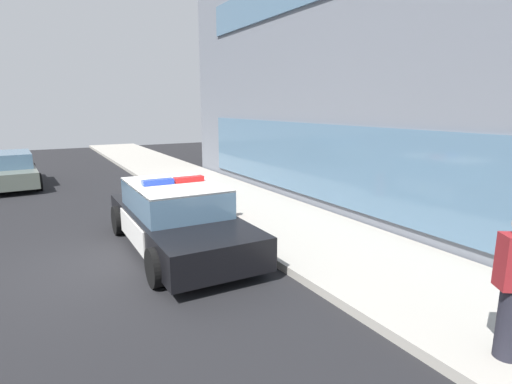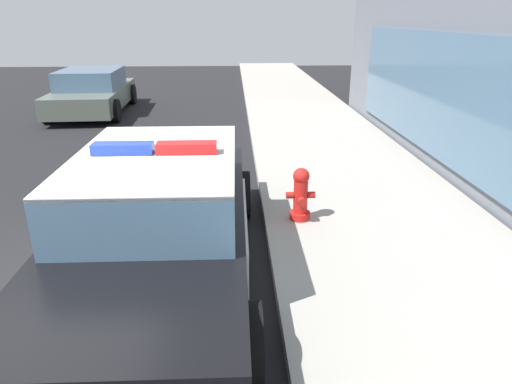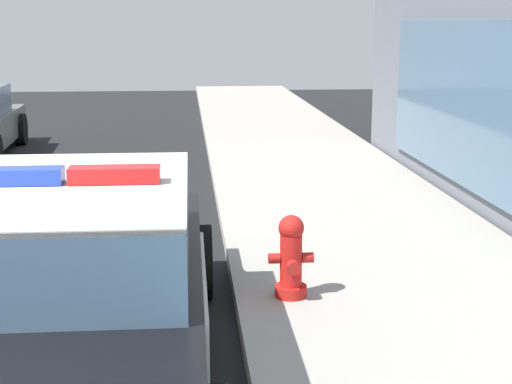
# 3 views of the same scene
# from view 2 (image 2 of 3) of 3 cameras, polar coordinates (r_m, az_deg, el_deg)

# --- Properties ---
(ground) EXTENTS (48.00, 48.00, 0.00)m
(ground) POSITION_cam_2_polar(r_m,az_deg,el_deg) (5.49, -26.40, -11.35)
(ground) COLOR black
(sidewalk) EXTENTS (48.00, 3.17, 0.15)m
(sidewalk) POSITION_cam_2_polar(r_m,az_deg,el_deg) (5.37, 19.63, -10.04)
(sidewalk) COLOR #A39E93
(sidewalk) RESTS_ON ground
(police_cruiser) EXTENTS (4.91, 2.11, 1.49)m
(police_cruiser) POSITION_cam_2_polar(r_m,az_deg,el_deg) (5.10, -12.07, -3.29)
(police_cruiser) COLOR black
(police_cruiser) RESTS_ON ground
(fire_hydrant) EXTENTS (0.34, 0.39, 0.73)m
(fire_hydrant) POSITION_cam_2_polar(r_m,az_deg,el_deg) (6.16, 5.59, -0.36)
(fire_hydrant) COLOR red
(fire_hydrant) RESTS_ON sidewalk
(car_far_lane) EXTENTS (4.51, 2.20, 1.29)m
(car_far_lane) POSITION_cam_2_polar(r_m,az_deg,el_deg) (14.90, -19.71, 11.69)
(car_far_lane) COLOR #596056
(car_far_lane) RESTS_ON ground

